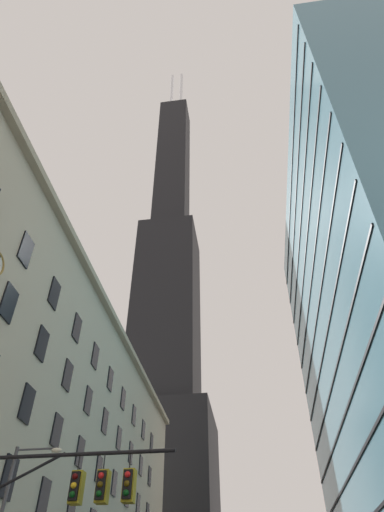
# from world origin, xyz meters

# --- Properties ---
(dark_skyscraper) EXTENTS (22.57, 22.57, 188.42)m
(dark_skyscraper) POSITION_xyz_m (-16.87, 82.42, 53.26)
(dark_skyscraper) COLOR black
(dark_skyscraper) RESTS_ON ground
(traffic_signal_mast) EXTENTS (6.93, 0.63, 6.64)m
(traffic_signal_mast) POSITION_xyz_m (-3.62, 3.87, 4.95)
(traffic_signal_mast) COLOR black
(traffic_signal_mast) RESTS_ON sidewalk_left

